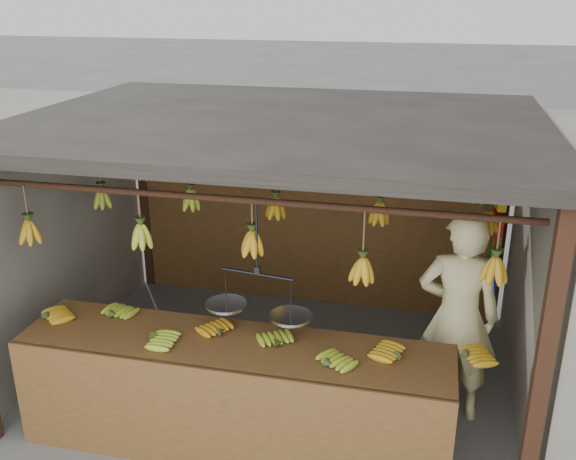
# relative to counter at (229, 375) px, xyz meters

# --- Properties ---
(ground) EXTENTS (80.00, 80.00, 0.00)m
(ground) POSITION_rel_counter_xyz_m (0.09, 1.22, -0.70)
(ground) COLOR #5B5B57
(stall) EXTENTS (4.30, 3.30, 2.40)m
(stall) POSITION_rel_counter_xyz_m (0.09, 1.55, 1.27)
(stall) COLOR black
(stall) RESTS_ON ground
(counter) EXTENTS (3.53, 0.75, 0.96)m
(counter) POSITION_rel_counter_xyz_m (0.00, 0.00, 0.00)
(counter) COLOR brown
(counter) RESTS_ON ground
(hanging_bananas) EXTENTS (3.61, 2.20, 0.38)m
(hanging_bananas) POSITION_rel_counter_xyz_m (0.10, 1.21, 0.92)
(hanging_bananas) COLOR #B07B12
(hanging_bananas) RESTS_ON ground
(balance_scale) EXTENTS (0.82, 0.38, 0.87)m
(balance_scale) POSITION_rel_counter_xyz_m (0.17, 0.22, 0.48)
(balance_scale) COLOR black
(balance_scale) RESTS_ON ground
(vendor) EXTENTS (0.66, 0.44, 1.80)m
(vendor) POSITION_rel_counter_xyz_m (1.64, 0.93, 0.20)
(vendor) COLOR beige
(vendor) RESTS_ON ground
(bag_bundles) EXTENTS (0.08, 0.26, 1.24)m
(bag_bundles) POSITION_rel_counter_xyz_m (2.03, 2.57, 0.31)
(bag_bundles) COLOR yellow
(bag_bundles) RESTS_ON ground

